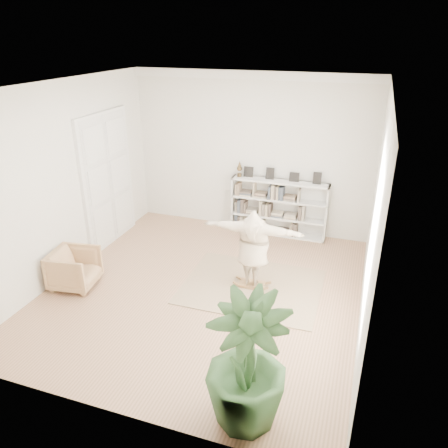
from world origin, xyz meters
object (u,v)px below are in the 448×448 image
(rocker_board, at_px, (252,284))
(houseplant, at_px, (247,362))
(bookshelf, at_px, (278,208))
(person, at_px, (253,246))
(armchair, at_px, (75,269))

(rocker_board, distance_m, houseplant, 3.11)
(bookshelf, xyz_separation_m, person, (0.06, -2.45, 0.21))
(person, distance_m, houseplant, 3.01)
(person, bearing_deg, armchair, 17.56)
(person, xyz_separation_m, houseplant, (0.72, -2.92, 0.02))
(armchair, bearing_deg, bookshelf, -49.96)
(armchair, xyz_separation_m, person, (3.11, 1.01, 0.49))
(bookshelf, distance_m, rocker_board, 2.52)
(rocker_board, distance_m, person, 0.78)
(bookshelf, bearing_deg, person, -88.50)
(armchair, height_order, person, person)
(person, bearing_deg, bookshelf, -88.98)
(armchair, relative_size, houseplant, 0.46)
(armchair, relative_size, rocker_board, 1.71)
(rocker_board, relative_size, houseplant, 0.27)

